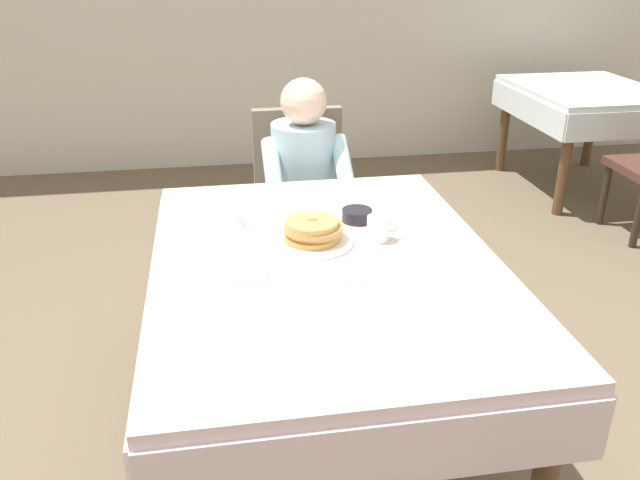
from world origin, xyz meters
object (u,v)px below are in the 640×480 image
object	(u,v)px
cup_coffee	(379,228)
syrup_pitcher	(238,222)
plate_breakfast	(312,241)
knife_right_of_plate	(368,241)
bowl_butter	(357,215)
dining_table_main	(326,283)
chair_diner	(301,193)
breakfast_stack	(313,230)
fork_left_of_plate	(256,249)
diner_person	(305,176)
spoon_near_edge	(341,284)
background_table_far	(586,104)

from	to	relation	value
cup_coffee	syrup_pitcher	bearing A→B (deg)	162.22
plate_breakfast	cup_coffee	distance (m)	0.23
plate_breakfast	knife_right_of_plate	distance (m)	0.19
bowl_butter	dining_table_main	bearing A→B (deg)	-119.89
plate_breakfast	knife_right_of_plate	xyz separation A→B (m)	(0.19, -0.02, -0.01)
plate_breakfast	cup_coffee	size ratio (longest dim) A/B	2.48
chair_diner	breakfast_stack	xyz separation A→B (m)	(-0.10, -1.05, 0.26)
plate_breakfast	syrup_pitcher	world-z (taller)	syrup_pitcher
fork_left_of_plate	syrup_pitcher	bearing A→B (deg)	11.43
breakfast_stack	knife_right_of_plate	world-z (taller)	breakfast_stack
dining_table_main	plate_breakfast	world-z (taller)	plate_breakfast
dining_table_main	syrup_pitcher	distance (m)	0.39
diner_person	dining_table_main	bearing A→B (deg)	85.55
chair_diner	plate_breakfast	bearing A→B (deg)	84.25
diner_person	plate_breakfast	xyz separation A→B (m)	(-0.11, -0.89, 0.08)
bowl_butter	fork_left_of_plate	xyz separation A→B (m)	(-0.38, -0.18, -0.02)
diner_person	plate_breakfast	world-z (taller)	diner_person
spoon_near_edge	knife_right_of_plate	bearing A→B (deg)	78.98
background_table_far	syrup_pitcher	bearing A→B (deg)	-140.53
dining_table_main	background_table_far	xyz separation A→B (m)	(2.28, 2.36, -0.03)
bowl_butter	syrup_pitcher	bearing A→B (deg)	-176.70
diner_person	breakfast_stack	bearing A→B (deg)	83.41
bowl_butter	spoon_near_edge	size ratio (longest dim) A/B	0.73
diner_person	cup_coffee	bearing A→B (deg)	97.74
chair_diner	fork_left_of_plate	size ratio (longest dim) A/B	5.17
chair_diner	knife_right_of_plate	size ratio (longest dim) A/B	4.65
plate_breakfast	spoon_near_edge	bearing A→B (deg)	-82.63
cup_coffee	bowl_butter	distance (m)	0.18
plate_breakfast	bowl_butter	xyz separation A→B (m)	(0.19, 0.16, 0.01)
plate_breakfast	breakfast_stack	world-z (taller)	breakfast_stack
bowl_butter	spoon_near_edge	xyz separation A→B (m)	(-0.15, -0.47, -0.02)
dining_table_main	plate_breakfast	distance (m)	0.16
plate_breakfast	cup_coffee	bearing A→B (deg)	-2.68
diner_person	syrup_pitcher	xyz separation A→B (m)	(-0.34, -0.75, 0.11)
breakfast_stack	background_table_far	world-z (taller)	breakfast_stack
plate_breakfast	fork_left_of_plate	distance (m)	0.19
fork_left_of_plate	knife_right_of_plate	world-z (taller)	same
plate_breakfast	chair_diner	bearing A→B (deg)	84.25
plate_breakfast	cup_coffee	world-z (taller)	cup_coffee
plate_breakfast	knife_right_of_plate	bearing A→B (deg)	-6.01
dining_table_main	chair_diner	bearing A→B (deg)	86.14
dining_table_main	fork_left_of_plate	xyz separation A→B (m)	(-0.22, 0.10, 0.09)
chair_diner	plate_breakfast	size ratio (longest dim) A/B	3.32
syrup_pitcher	spoon_near_edge	bearing A→B (deg)	-57.78
cup_coffee	fork_left_of_plate	world-z (taller)	cup_coffee
breakfast_stack	bowl_butter	xyz separation A→B (m)	(0.19, 0.17, -0.03)
dining_table_main	diner_person	distance (m)	1.02
dining_table_main	spoon_near_edge	world-z (taller)	spoon_near_edge
spoon_near_edge	fork_left_of_plate	bearing A→B (deg)	146.14
fork_left_of_plate	knife_right_of_plate	xyz separation A→B (m)	(0.38, 0.00, 0.00)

